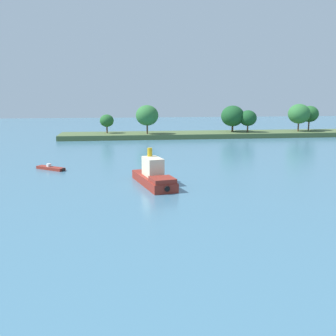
{
  "coord_description": "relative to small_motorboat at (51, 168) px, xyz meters",
  "views": [
    {
      "loc": [
        -18.64,
        -17.01,
        12.55
      ],
      "look_at": [
        -10.99,
        42.53,
        1.2
      ],
      "focal_mm": 41.7,
      "sensor_mm": 36.0,
      "label": 1
    }
  ],
  "objects": [
    {
      "name": "treeline_island",
      "position": [
        42.64,
        47.41,
        2.93
      ],
      "size": [
        88.51,
        12.35,
        9.72
      ],
      "color": "#4C6038",
      "rests_on": "ground"
    },
    {
      "name": "small_motorboat",
      "position": [
        0.0,
        0.0,
        0.0
      ],
      "size": [
        5.25,
        4.51,
        0.99
      ],
      "color": "maroon",
      "rests_on": "ground"
    },
    {
      "name": "tugboat",
      "position": [
        16.31,
        -13.66,
        1.02
      ],
      "size": [
        5.62,
        11.72,
        5.03
      ],
      "color": "maroon",
      "rests_on": "ground"
    }
  ]
}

